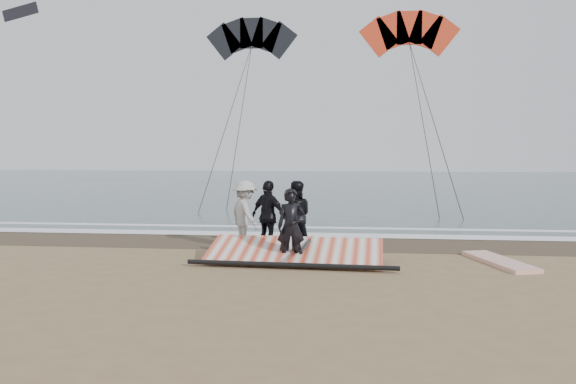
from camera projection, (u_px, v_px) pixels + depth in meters
name	position (u px, v px, depth m)	size (l,w,h in m)	color
ground	(311.00, 278.00, 11.90)	(120.00, 120.00, 0.00)	#8C704C
sea	(339.00, 184.00, 44.61)	(120.00, 54.00, 0.02)	#233838
wet_sand	(322.00, 243.00, 16.36)	(120.00, 2.80, 0.01)	#4C3D2B
foam_near	(324.00, 235.00, 17.74)	(120.00, 0.90, 0.01)	white
foam_far	(326.00, 228.00, 19.43)	(120.00, 0.45, 0.01)	white
man_main	(291.00, 227.00, 13.22)	(0.66, 0.43, 1.81)	black
board_white	(499.00, 261.00, 13.41)	(0.68, 2.44, 0.10)	silver
board_cream	(270.00, 247.00, 15.34)	(0.71, 2.67, 0.11)	beige
trio_cluster	(267.00, 215.00, 15.16)	(2.55, 1.49, 1.90)	black
sail_rig	(292.00, 254.00, 13.61)	(4.86, 2.10, 0.52)	black
kite_red	(409.00, 37.00, 33.73)	(6.52, 6.58, 15.89)	red
kite_dark	(252.00, 41.00, 37.31)	(6.71, 7.35, 17.38)	black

